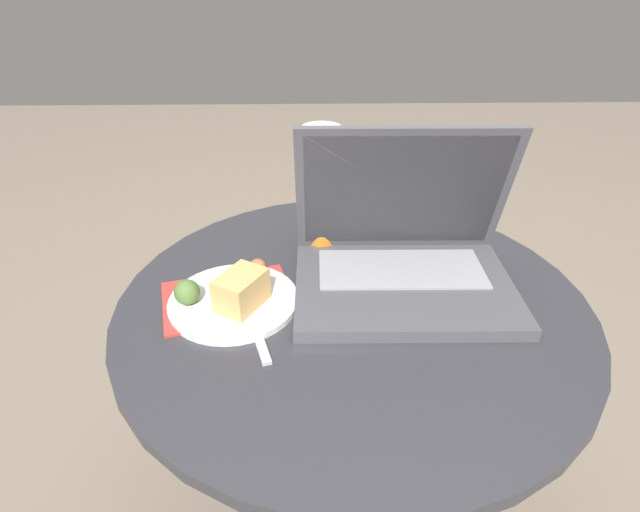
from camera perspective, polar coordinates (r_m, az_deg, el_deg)
The scene contains 7 objects.
ground_plane at distance 1.08m, azimuth 2.76°, elevation -26.24°, with size 6.00×6.00×0.00m, color #726656.
table at distance 0.80m, azimuth 3.41°, elevation -12.45°, with size 0.66×0.66×0.49m.
napkin at distance 0.73m, azimuth -10.42°, elevation -4.48°, with size 0.21×0.17×0.00m.
laptop at distance 0.73m, azimuth 9.49°, elevation 0.18°, with size 0.31×0.23×0.23m.
beer_glass at distance 0.78m, azimuth 0.16°, elevation 7.42°, with size 0.06×0.06×0.20m.
snack_plate at distance 0.70m, azimuth -9.93°, elevation -4.50°, with size 0.18×0.18×0.06m.
fork at distance 0.69m, azimuth -7.95°, elevation -6.63°, with size 0.07×0.17×0.01m.
Camera 1 is at (-0.06, -0.58, 0.91)m, focal length 28.00 mm.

